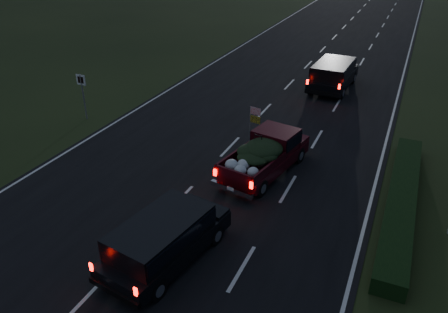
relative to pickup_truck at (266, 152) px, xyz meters
The scene contains 7 objects.
ground 4.25m from the pickup_truck, 123.50° to the right, with size 120.00×120.00×0.00m, color black.
road_asphalt 4.25m from the pickup_truck, 123.50° to the right, with size 14.00×120.00×0.02m, color black.
hedge_row 5.57m from the pickup_truck, ahead, with size 1.00×10.00×0.60m, color black.
route_sign 10.92m from the pickup_truck, behind, with size 0.55×0.08×2.50m.
pickup_truck is the anchor object (origin of this frame).
lead_suv 11.76m from the pickup_truck, 87.84° to the left, with size 2.35×5.18×1.46m.
rear_suv 6.69m from the pickup_truck, 98.78° to the right, with size 2.58×4.74×1.29m.
Camera 1 is at (7.23, -12.08, 9.38)m, focal length 35.00 mm.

